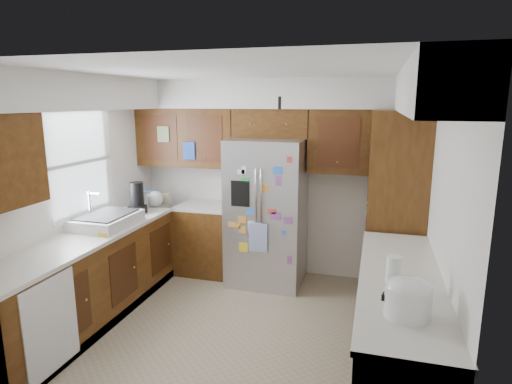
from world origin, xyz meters
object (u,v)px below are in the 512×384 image
rice_cooker (408,297)px  paper_towel (393,272)px  pantry (396,208)px  fridge (267,212)px

rice_cooker → paper_towel: 0.43m
rice_cooker → paper_towel: (-0.07, 0.42, -0.01)m
pantry → rice_cooker: (-0.00, -2.26, -0.02)m
fridge → rice_cooker: size_ratio=6.09×
fridge → pantry: bearing=-2.1°
pantry → paper_towel: bearing=-92.3°
pantry → fridge: pantry is taller
pantry → rice_cooker: bearing=-90.0°
rice_cooker → paper_towel: size_ratio=1.25×
rice_cooker → pantry: bearing=90.0°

